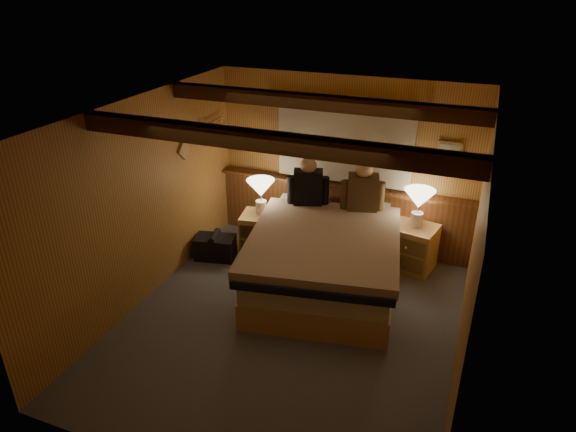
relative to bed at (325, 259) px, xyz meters
The scene contains 19 objects.
floor 0.96m from the bed, 98.84° to the right, with size 4.20×4.20×0.00m, color #545863.
ceiling 2.18m from the bed, 98.84° to the right, with size 4.20×4.20×0.00m, color tan.
wall_back 1.48m from the bed, 96.15° to the left, with size 3.60×3.60×0.00m, color #C89547.
wall_left 2.26m from the bed, 156.03° to the right, with size 4.20×4.20×0.00m, color #C89547.
wall_right 2.04m from the bed, 27.29° to the right, with size 4.20×4.20×0.00m, color #C89547.
wall_front 3.07m from the bed, 92.59° to the right, with size 3.60×3.60×0.00m, color #C89547.
wainscot 1.19m from the bed, 96.49° to the left, with size 3.60×0.23×0.94m.
curtain_window 1.63m from the bed, 96.52° to the left, with size 2.18×0.09×1.11m.
ceiling_beams 2.04m from the bed, 100.67° to the right, with size 3.60×1.65×0.16m.
coat_rail 2.36m from the bed, 158.86° to the left, with size 0.05×0.55×0.24m.
framed_print 2.07m from the bed, 45.04° to the left, with size 0.30×0.04×0.25m.
bed is the anchor object (origin of this frame).
nightstand_left 1.24m from the bed, 153.70° to the left, with size 0.59×0.54×0.56m.
nightstand_right 1.28m from the bed, 42.57° to the left, with size 0.64×0.60×0.61m.
lamp_left 1.36m from the bed, 152.09° to the left, with size 0.38×0.38×0.50m.
lamp_right 1.41m from the bed, 42.80° to the left, with size 0.39×0.39×0.51m.
person_left 1.07m from the bed, 123.59° to the left, with size 0.54×0.33×0.68m.
person_right 1.06m from the bed, 73.40° to the left, with size 0.55×0.32×0.69m.
duffel_bag 1.63m from the bed, behind, with size 0.59×0.43×0.38m.
Camera 1 is at (1.70, -4.38, 3.60)m, focal length 32.00 mm.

